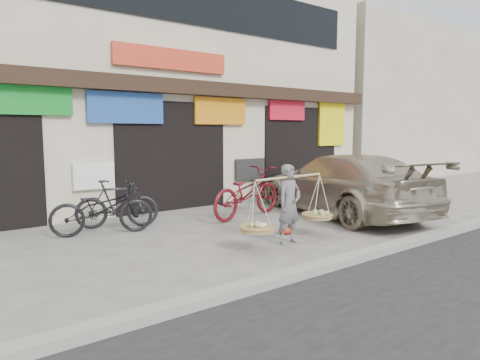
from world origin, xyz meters
TOP-DOWN VIEW (x-y plane):
  - ground at (0.00, 0.00)m, footprint 70.00×70.00m
  - kerb at (0.00, -2.00)m, footprint 70.00×0.25m
  - shophouse_block at (-0.00, 6.42)m, footprint 14.00×6.32m
  - neighbor_east at (13.50, 7.00)m, footprint 12.00×7.00m
  - street_vendor at (0.07, -0.62)m, footprint 2.14×0.69m
  - bike_0 at (-2.33, 2.01)m, footprint 2.01×1.13m
  - bike_1 at (-1.89, 2.40)m, footprint 1.71×1.05m
  - bike_2 at (0.90, 1.64)m, footprint 2.30×1.19m
  - suv at (2.92, 0.58)m, footprint 2.95×5.27m
  - red_bag at (0.50, -0.09)m, footprint 0.31×0.25m

SIDE VIEW (x-z plane):
  - ground at x=0.00m, z-range 0.00..0.00m
  - kerb at x=0.00m, z-range 0.00..0.12m
  - red_bag at x=0.50m, z-range 0.00..0.14m
  - bike_1 at x=-1.89m, z-range 0.00..1.00m
  - bike_0 at x=-2.33m, z-range 0.00..1.00m
  - bike_2 at x=0.90m, z-range 0.00..1.15m
  - street_vendor at x=0.07m, z-range -0.07..1.34m
  - suv at x=2.92m, z-range 0.00..1.44m
  - neighbor_east at x=13.50m, z-range 0.00..6.40m
  - shophouse_block at x=0.00m, z-range -0.05..6.95m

